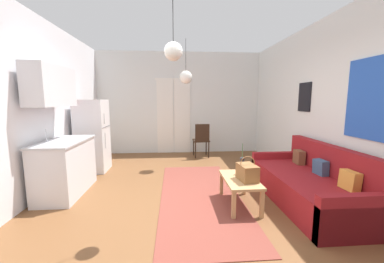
{
  "coord_description": "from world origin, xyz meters",
  "views": [
    {
      "loc": [
        -0.18,
        -3.13,
        1.55
      ],
      "look_at": [
        0.18,
        1.29,
        0.93
      ],
      "focal_mm": 21.45,
      "sensor_mm": 36.0,
      "label": 1
    }
  ],
  "objects_px": {
    "bamboo_vase": "(242,165)",
    "refrigerator": "(93,136)",
    "pendant_lamp_far": "(186,77)",
    "pendant_lamp_near": "(173,51)",
    "handbag": "(247,172)",
    "accent_chair": "(202,139)",
    "couch": "(311,185)",
    "coffee_table": "(240,182)"
  },
  "relations": [
    {
      "from": "couch",
      "to": "pendant_lamp_near",
      "type": "xyz_separation_m",
      "value": [
        -2.05,
        -0.48,
        1.82
      ]
    },
    {
      "from": "pendant_lamp_near",
      "to": "pendant_lamp_far",
      "type": "bearing_deg",
      "value": 83.89
    },
    {
      "from": "bamboo_vase",
      "to": "pendant_lamp_near",
      "type": "xyz_separation_m",
      "value": [
        -1.04,
        -0.67,
        1.55
      ]
    },
    {
      "from": "accent_chair",
      "to": "pendant_lamp_far",
      "type": "bearing_deg",
      "value": 55.02
    },
    {
      "from": "couch",
      "to": "handbag",
      "type": "bearing_deg",
      "value": -174.64
    },
    {
      "from": "refrigerator",
      "to": "pendant_lamp_far",
      "type": "height_order",
      "value": "pendant_lamp_far"
    },
    {
      "from": "handbag",
      "to": "accent_chair",
      "type": "xyz_separation_m",
      "value": [
        -0.29,
        2.97,
        -0.02
      ]
    },
    {
      "from": "refrigerator",
      "to": "coffee_table",
      "type": "bearing_deg",
      "value": -35.09
    },
    {
      "from": "accent_chair",
      "to": "pendant_lamp_near",
      "type": "bearing_deg",
      "value": 74.09
    },
    {
      "from": "couch",
      "to": "handbag",
      "type": "distance_m",
      "value": 1.06
    },
    {
      "from": "handbag",
      "to": "coffee_table",
      "type": "bearing_deg",
      "value": 131.29
    },
    {
      "from": "pendant_lamp_far",
      "to": "refrigerator",
      "type": "bearing_deg",
      "value": -173.4
    },
    {
      "from": "couch",
      "to": "accent_chair",
      "type": "height_order",
      "value": "accent_chair"
    },
    {
      "from": "handbag",
      "to": "pendant_lamp_near",
      "type": "xyz_separation_m",
      "value": [
        -1.03,
        -0.38,
        1.56
      ]
    },
    {
      "from": "coffee_table",
      "to": "pendant_lamp_near",
      "type": "relative_size",
      "value": 0.94
    },
    {
      "from": "refrigerator",
      "to": "pendant_lamp_near",
      "type": "height_order",
      "value": "pendant_lamp_near"
    },
    {
      "from": "couch",
      "to": "pendant_lamp_near",
      "type": "relative_size",
      "value": 2.3
    },
    {
      "from": "handbag",
      "to": "accent_chair",
      "type": "bearing_deg",
      "value": 95.61
    },
    {
      "from": "bamboo_vase",
      "to": "refrigerator",
      "type": "xyz_separation_m",
      "value": [
        -2.8,
        1.7,
        0.23
      ]
    },
    {
      "from": "couch",
      "to": "refrigerator",
      "type": "height_order",
      "value": "refrigerator"
    },
    {
      "from": "accent_chair",
      "to": "couch",
      "type": "bearing_deg",
      "value": 111.02
    },
    {
      "from": "handbag",
      "to": "pendant_lamp_far",
      "type": "xyz_separation_m",
      "value": [
        -0.75,
        2.22,
        1.52
      ]
    },
    {
      "from": "refrigerator",
      "to": "accent_chair",
      "type": "height_order",
      "value": "refrigerator"
    },
    {
      "from": "coffee_table",
      "to": "pendant_lamp_near",
      "type": "distance_m",
      "value": 2.03
    },
    {
      "from": "bamboo_vase",
      "to": "handbag",
      "type": "height_order",
      "value": "bamboo_vase"
    },
    {
      "from": "bamboo_vase",
      "to": "pendant_lamp_far",
      "type": "height_order",
      "value": "pendant_lamp_far"
    },
    {
      "from": "coffee_table",
      "to": "refrigerator",
      "type": "distance_m",
      "value": 3.34
    },
    {
      "from": "pendant_lamp_far",
      "to": "coffee_table",
      "type": "bearing_deg",
      "value": -72.57
    },
    {
      "from": "bamboo_vase",
      "to": "pendant_lamp_far",
      "type": "xyz_separation_m",
      "value": [
        -0.76,
        1.93,
        1.51
      ]
    },
    {
      "from": "couch",
      "to": "coffee_table",
      "type": "relative_size",
      "value": 2.46
    },
    {
      "from": "handbag",
      "to": "pendant_lamp_near",
      "type": "height_order",
      "value": "pendant_lamp_near"
    },
    {
      "from": "bamboo_vase",
      "to": "accent_chair",
      "type": "height_order",
      "value": "accent_chair"
    },
    {
      "from": "coffee_table",
      "to": "handbag",
      "type": "distance_m",
      "value": 0.21
    },
    {
      "from": "pendant_lamp_far",
      "to": "handbag",
      "type": "bearing_deg",
      "value": -71.42
    },
    {
      "from": "couch",
      "to": "refrigerator",
      "type": "bearing_deg",
      "value": 153.56
    },
    {
      "from": "handbag",
      "to": "pendant_lamp_far",
      "type": "bearing_deg",
      "value": 108.58
    },
    {
      "from": "handbag",
      "to": "refrigerator",
      "type": "bearing_deg",
      "value": 144.45
    },
    {
      "from": "refrigerator",
      "to": "pendant_lamp_far",
      "type": "xyz_separation_m",
      "value": [
        2.04,
        0.24,
        1.28
      ]
    },
    {
      "from": "bamboo_vase",
      "to": "refrigerator",
      "type": "distance_m",
      "value": 3.28
    },
    {
      "from": "bamboo_vase",
      "to": "handbag",
      "type": "distance_m",
      "value": 0.29
    },
    {
      "from": "couch",
      "to": "bamboo_vase",
      "type": "height_order",
      "value": "bamboo_vase"
    },
    {
      "from": "couch",
      "to": "pendant_lamp_far",
      "type": "bearing_deg",
      "value": 129.76
    }
  ]
}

